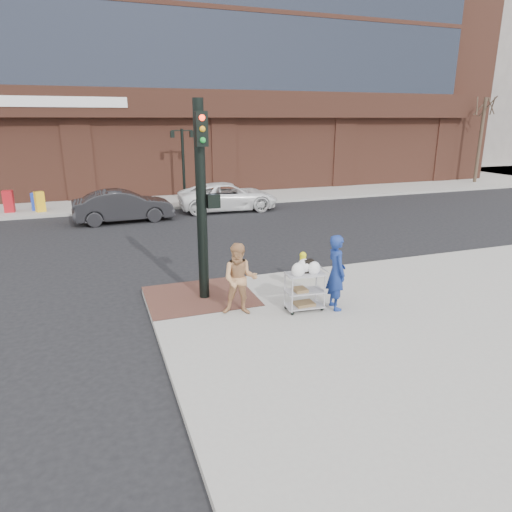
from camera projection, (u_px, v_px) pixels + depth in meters
name	position (u px, v px, depth m)	size (l,w,h in m)	color
ground	(231.00, 311.00, 11.56)	(220.00, 220.00, 0.00)	black
sidewalk_far	(259.00, 168.00, 44.42)	(65.00, 36.00, 0.15)	gray
brick_curb_ramp	(200.00, 296.00, 12.13)	(2.80, 2.40, 0.01)	#4D2724
filler_block	(452.00, 82.00, 56.16)	(14.00, 20.00, 18.00)	slate
bare_tree_a	(486.00, 96.00, 32.39)	(1.80, 1.80, 7.20)	#382B21
lamp_post	(183.00, 157.00, 25.87)	(1.32, 0.22, 4.00)	black
traffic_signal_pole	(202.00, 196.00, 11.29)	(0.61, 0.51, 5.00)	black
woman_blue	(336.00, 272.00, 11.11)	(0.69, 0.45, 1.88)	navy
pedestrian_tan	(240.00, 279.00, 10.81)	(0.85, 0.66, 1.75)	tan
sedan_dark	(123.00, 206.00, 21.42)	(1.59, 4.56, 1.50)	black
minivan_white	(228.00, 197.00, 24.14)	(2.42, 5.25, 1.46)	white
utility_cart	(305.00, 288.00, 11.10)	(0.97, 0.60, 1.28)	#9D9CA2
fire_hydrant	(303.00, 264.00, 13.54)	(0.36, 0.25, 0.77)	#CEC911
newsbox_red	(9.00, 201.00, 22.90)	(0.46, 0.42, 1.10)	#A9131A
newsbox_yellow	(40.00, 202.00, 23.06)	(0.43, 0.38, 1.01)	yellow
newsbox_blue	(36.00, 202.00, 23.41)	(0.38, 0.34, 0.91)	#1C39BA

